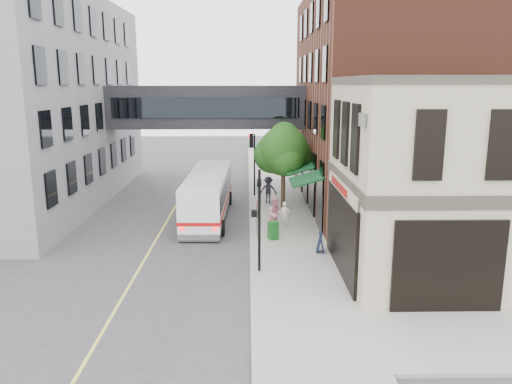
{
  "coord_description": "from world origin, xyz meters",
  "views": [
    {
      "loc": [
        -0.09,
        -18.58,
        8.2
      ],
      "look_at": [
        0.3,
        4.65,
        3.1
      ],
      "focal_mm": 35.0,
      "sensor_mm": 36.0,
      "label": 1
    }
  ],
  "objects_px": {
    "bus": "(208,193)",
    "pedestrian_b": "(276,214)",
    "sandwich_board": "(320,242)",
    "pedestrian_a": "(285,215)",
    "pedestrian_c": "(268,190)",
    "newspaper_box": "(273,230)"
  },
  "relations": [
    {
      "from": "bus",
      "to": "pedestrian_a",
      "type": "height_order",
      "value": "bus"
    },
    {
      "from": "pedestrian_a",
      "to": "pedestrian_c",
      "type": "xyz_separation_m",
      "value": [
        -0.69,
        5.9,
        0.17
      ]
    },
    {
      "from": "bus",
      "to": "sandwich_board",
      "type": "distance_m",
      "value": 9.21
    },
    {
      "from": "newspaper_box",
      "to": "sandwich_board",
      "type": "height_order",
      "value": "sandwich_board"
    },
    {
      "from": "pedestrian_a",
      "to": "pedestrian_b",
      "type": "distance_m",
      "value": 0.84
    },
    {
      "from": "sandwich_board",
      "to": "bus",
      "type": "bearing_deg",
      "value": 135.99
    },
    {
      "from": "sandwich_board",
      "to": "newspaper_box",
      "type": "bearing_deg",
      "value": 141.84
    },
    {
      "from": "pedestrian_a",
      "to": "pedestrian_c",
      "type": "bearing_deg",
      "value": 107.74
    },
    {
      "from": "bus",
      "to": "pedestrian_b",
      "type": "bearing_deg",
      "value": -40.65
    },
    {
      "from": "bus",
      "to": "sandwich_board",
      "type": "xyz_separation_m",
      "value": [
        5.95,
        -6.97,
        -0.91
      ]
    },
    {
      "from": "newspaper_box",
      "to": "bus",
      "type": "bearing_deg",
      "value": 103.57
    },
    {
      "from": "pedestrian_b",
      "to": "newspaper_box",
      "type": "xyz_separation_m",
      "value": [
        -0.2,
        -1.48,
        -0.5
      ]
    },
    {
      "from": "bus",
      "to": "newspaper_box",
      "type": "xyz_separation_m",
      "value": [
        3.77,
        -4.89,
        -0.93
      ]
    },
    {
      "from": "pedestrian_c",
      "to": "bus",
      "type": "bearing_deg",
      "value": -138.4
    },
    {
      "from": "pedestrian_a",
      "to": "newspaper_box",
      "type": "bearing_deg",
      "value": -98.88
    },
    {
      "from": "pedestrian_a",
      "to": "pedestrian_c",
      "type": "distance_m",
      "value": 5.95
    },
    {
      "from": "pedestrian_b",
      "to": "sandwich_board",
      "type": "xyz_separation_m",
      "value": [
        1.98,
        -3.56,
        -0.48
      ]
    },
    {
      "from": "pedestrian_b",
      "to": "sandwich_board",
      "type": "distance_m",
      "value": 4.1
    },
    {
      "from": "pedestrian_a",
      "to": "sandwich_board",
      "type": "xyz_separation_m",
      "value": [
        1.43,
        -4.16,
        -0.26
      ]
    },
    {
      "from": "bus",
      "to": "sandwich_board",
      "type": "height_order",
      "value": "bus"
    },
    {
      "from": "bus",
      "to": "pedestrian_c",
      "type": "relative_size",
      "value": 5.6
    },
    {
      "from": "pedestrian_b",
      "to": "sandwich_board",
      "type": "relative_size",
      "value": 1.97
    }
  ]
}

